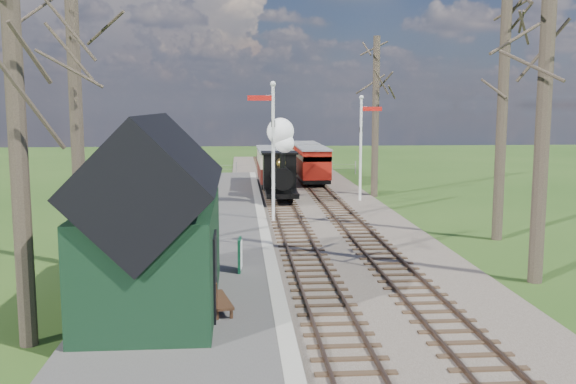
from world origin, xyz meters
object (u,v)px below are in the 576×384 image
object	(u,v)px
locomotive	(280,166)
red_carriage_b	(305,158)
person	(210,261)
semaphore_near	(272,142)
sign_board	(240,255)
station_shed	(154,224)
bench	(214,294)
red_carriage_a	(313,165)
coach	(274,165)
semaphore_far	(362,140)

from	to	relation	value
locomotive	red_carriage_b	xyz separation A→B (m)	(2.61, 12.97, -0.64)
red_carriage_b	person	size ratio (longest dim) A/B	3.50
semaphore_near	person	distance (m)	10.72
person	semaphore_near	bearing A→B (deg)	-9.74
sign_board	semaphore_near	bearing A→B (deg)	80.86
sign_board	person	world-z (taller)	person
person	station_shed	bearing A→B (deg)	149.19
semaphore_near	sign_board	bearing A→B (deg)	-99.14
station_shed	person	bearing A→B (deg)	56.29
station_shed	bench	size ratio (longest dim) A/B	3.84
station_shed	red_carriage_a	bearing A→B (deg)	74.74
coach	red_carriage_a	world-z (taller)	coach
red_carriage_b	bench	size ratio (longest dim) A/B	2.84
sign_board	bench	size ratio (longest dim) A/B	0.62
red_carriage_a	locomotive	bearing A→B (deg)	-109.27
semaphore_near	bench	size ratio (longest dim) A/B	3.79
semaphore_far	coach	bearing A→B (deg)	126.69
coach	semaphore_far	bearing A→B (deg)	-53.31
station_shed	semaphore_far	distance (m)	20.01
semaphore_near	red_carriage_b	xyz separation A→B (m)	(3.37, 18.78, -2.24)
coach	red_carriage_a	distance (m)	2.96
station_shed	red_carriage_b	size ratio (longest dim) A/B	1.35
semaphore_far	red_carriage_a	size ratio (longest dim) A/B	1.23
red_carriage_a	bench	xyz separation A→B (m)	(-5.42, -25.83, -0.76)
red_carriage_b	bench	distance (m)	31.80
coach	person	bearing A→B (deg)	-97.87
semaphore_far	bench	distance (m)	20.08
semaphore_far	locomotive	bearing A→B (deg)	-177.49
person	coach	bearing A→B (deg)	-4.97
locomotive	coach	world-z (taller)	locomotive
coach	bench	world-z (taller)	coach
semaphore_far	red_carriage_a	bearing A→B (deg)	103.69
coach	locomotive	bearing A→B (deg)	-90.11
red_carriage_a	person	size ratio (longest dim) A/B	3.50
bench	red_carriage_b	bearing A→B (deg)	80.18
semaphore_near	locomotive	bearing A→B (deg)	82.57
station_shed	red_carriage_a	world-z (taller)	station_shed
locomotive	red_carriage_a	world-z (taller)	locomotive
red_carriage_b	bench	world-z (taller)	red_carriage_b
semaphore_near	person	xyz separation A→B (m)	(-2.27, -10.11, -2.76)
red_carriage_a	semaphore_far	bearing A→B (deg)	-76.31
semaphore_near	red_carriage_b	distance (m)	19.21
semaphore_near	bench	xyz separation A→B (m)	(-2.05, -12.55, -3.00)
red_carriage_b	sign_board	xyz separation A→B (m)	(-4.79, -27.60, -0.68)
sign_board	bench	distance (m)	3.78
person	red_carriage_a	bearing A→B (deg)	-10.65
semaphore_near	semaphore_far	size ratio (longest dim) A/B	1.09
semaphore_far	red_carriage_a	distance (m)	7.75
red_carriage_a	bench	bearing A→B (deg)	-101.85
red_carriage_a	sign_board	xyz separation A→B (m)	(-4.79, -22.10, -0.68)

